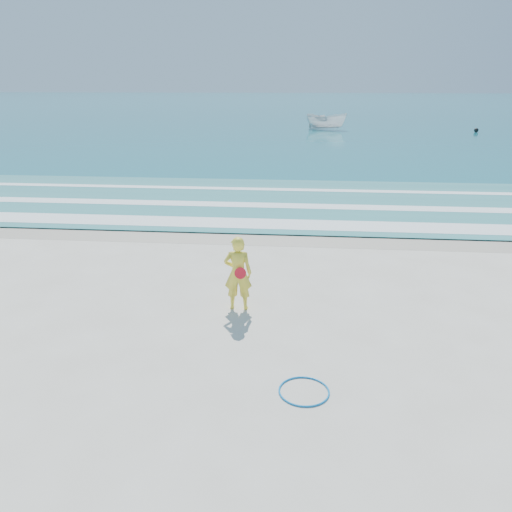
{
  "coord_description": "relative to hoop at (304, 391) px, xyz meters",
  "views": [
    {
      "loc": [
        1.34,
        -7.66,
        5.16
      ],
      "look_at": [
        0.26,
        4.0,
        1.0
      ],
      "focal_mm": 35.0,
      "sensor_mm": 36.0,
      "label": 1
    }
  ],
  "objects": [
    {
      "name": "woman",
      "position": [
        -1.57,
        3.25,
        0.88
      ],
      "size": [
        0.66,
        0.45,
        1.79
      ],
      "color": "yellow",
      "rests_on": "ground"
    },
    {
      "name": "hoop",
      "position": [
        0.0,
        0.0,
        0.0
      ],
      "size": [
        0.91,
        0.91,
        0.03
      ],
      "primitive_type": "torus",
      "rotation": [
        0.0,
        0.0,
        -0.01
      ],
      "color": "#0A77C3",
      "rests_on": "ground"
    },
    {
      "name": "foam_mid",
      "position": [
        -1.49,
        13.4,
        0.04
      ],
      "size": [
        400.0,
        0.9,
        0.01
      ],
      "primitive_type": "cube",
      "color": "white",
      "rests_on": "shallow"
    },
    {
      "name": "ocean",
      "position": [
        -1.49,
        105.2,
        0.0
      ],
      "size": [
        400.0,
        190.0,
        0.04
      ],
      "primitive_type": "cube",
      "color": "#19727F",
      "rests_on": "ground"
    },
    {
      "name": "foam_far",
      "position": [
        -1.49,
        16.7,
        0.04
      ],
      "size": [
        400.0,
        0.6,
        0.01
      ],
      "primitive_type": "cube",
      "color": "white",
      "rests_on": "shallow"
    },
    {
      "name": "buoy",
      "position": [
        17.36,
        46.47,
        0.24
      ],
      "size": [
        0.44,
        0.44,
        0.44
      ],
      "primitive_type": "sphere",
      "color": "black",
      "rests_on": "ocean"
    },
    {
      "name": "ground",
      "position": [
        -1.49,
        0.2,
        -0.02
      ],
      "size": [
        400.0,
        400.0,
        0.0
      ],
      "primitive_type": "plane",
      "color": "silver",
      "rests_on": "ground"
    },
    {
      "name": "foam_near",
      "position": [
        -1.49,
        10.5,
        0.04
      ],
      "size": [
        400.0,
        1.4,
        0.01
      ],
      "primitive_type": "cube",
      "color": "white",
      "rests_on": "shallow"
    },
    {
      "name": "boat",
      "position": [
        2.24,
        48.18,
        0.9
      ],
      "size": [
        4.85,
        3.28,
        1.75
      ],
      "primitive_type": "imported",
      "rotation": [
        0.0,
        0.0,
        1.19
      ],
      "color": "silver",
      "rests_on": "ocean"
    },
    {
      "name": "shallow",
      "position": [
        -1.49,
        14.2,
        0.03
      ],
      "size": [
        400.0,
        10.0,
        0.01
      ],
      "primitive_type": "cube",
      "color": "#59B7AD",
      "rests_on": "ocean"
    },
    {
      "name": "wet_sand",
      "position": [
        -1.49,
        9.2,
        -0.01
      ],
      "size": [
        400.0,
        2.4,
        0.0
      ],
      "primitive_type": "cube",
      "color": "#B2A893",
      "rests_on": "ground"
    }
  ]
}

